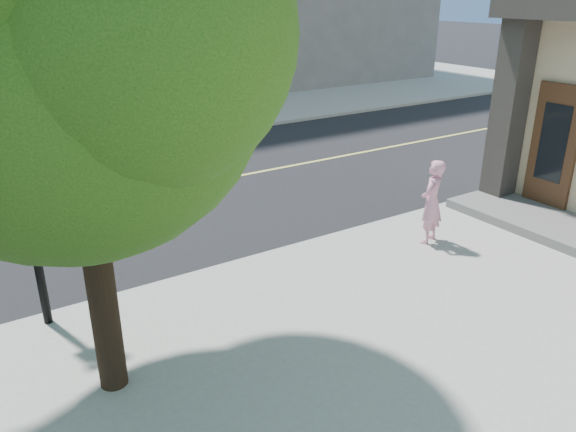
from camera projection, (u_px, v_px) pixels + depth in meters
ground at (38, 322)px, 8.24m from camera, size 140.00×140.00×0.00m
sidewalk_ne at (217, 75)px, 31.74m from camera, size 29.00×25.00×0.12m
man_on_phone at (432, 202)px, 10.29m from camera, size 0.68×0.57×1.59m
street_tree at (73, 7)px, 5.23m from camera, size 4.99×4.53×6.62m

